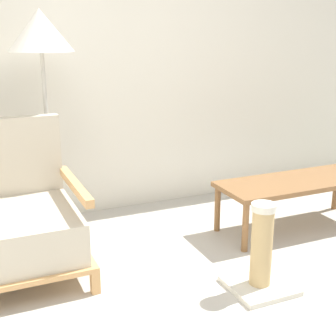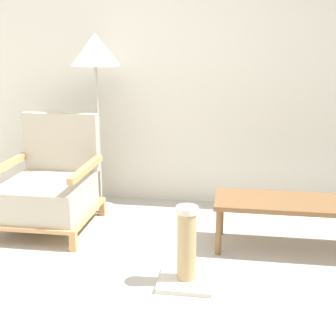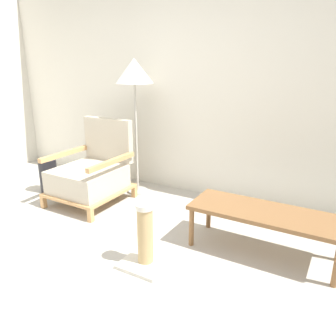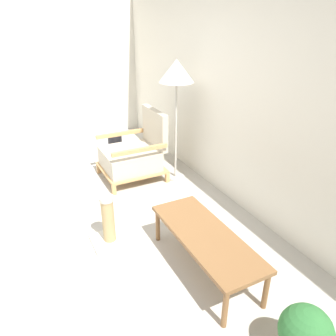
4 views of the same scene
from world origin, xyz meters
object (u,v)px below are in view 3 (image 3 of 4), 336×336
Objects in this scene: floor_lamp at (134,76)px; scratching_post at (145,243)px; armchair at (92,173)px; coffee_table at (265,216)px; vase at (48,176)px.

floor_lamp is 3.03× the size of scratching_post.
armchair is 0.76× the size of coffee_table.
vase is (-0.67, -0.05, -0.13)m from armchair.
coffee_table is 0.99m from scratching_post.
floor_lamp reaches higher than vase.
armchair is 1.19m from floor_lamp.
scratching_post is at bearing -31.42° from armchair.
coffee_table is 2.95× the size of vase.
scratching_post is (1.23, -0.75, -0.14)m from armchair.
floor_lamp is 1.30× the size of coffee_table.
armchair reaches higher than coffee_table.
scratching_post is at bearing -52.64° from floor_lamp.
floor_lamp is (0.28, 0.49, 1.05)m from armchair.
scratching_post reaches higher than coffee_table.
scratching_post is (0.94, -1.24, -1.19)m from floor_lamp.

